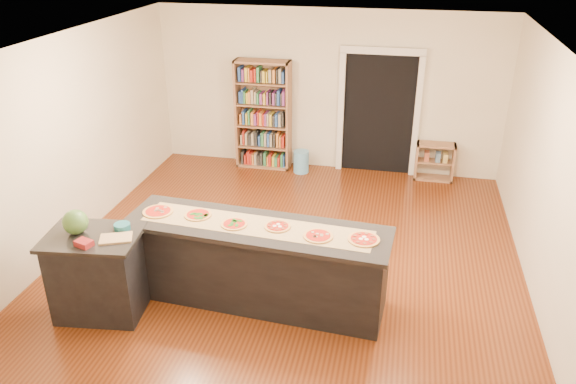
% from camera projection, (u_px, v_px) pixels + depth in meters
% --- Properties ---
extents(room, '(6.00, 7.00, 2.80)m').
position_uv_depth(room, '(284.00, 169.00, 6.64)').
color(room, silver).
rests_on(room, ground).
extents(doorway, '(1.40, 0.09, 2.21)m').
position_uv_depth(doorway, '(379.00, 106.00, 9.61)').
color(doorway, black).
rests_on(doorway, room).
extents(kitchen_island, '(3.00, 0.81, 0.99)m').
position_uv_depth(kitchen_island, '(257.00, 263.00, 6.43)').
color(kitchen_island, black).
rests_on(kitchen_island, ground).
extents(side_counter, '(1.01, 0.74, 1.00)m').
position_uv_depth(side_counter, '(98.00, 274.00, 6.23)').
color(side_counter, black).
rests_on(side_counter, ground).
extents(bookshelf, '(0.97, 0.34, 1.94)m').
position_uv_depth(bookshelf, '(263.00, 115.00, 9.93)').
color(bookshelf, '#9C6E4B').
rests_on(bookshelf, ground).
extents(low_shelf, '(0.66, 0.28, 0.66)m').
position_uv_depth(low_shelf, '(435.00, 162.00, 9.66)').
color(low_shelf, '#9C6E4B').
rests_on(low_shelf, ground).
extents(waste_bin, '(0.27, 0.27, 0.40)m').
position_uv_depth(waste_bin, '(301.00, 162.00, 9.99)').
color(waste_bin, '#63AADC').
rests_on(waste_bin, ground).
extents(kraft_paper, '(2.63, 0.64, 0.00)m').
position_uv_depth(kraft_paper, '(256.00, 226.00, 6.22)').
color(kraft_paper, tan).
rests_on(kraft_paper, kitchen_island).
extents(watermelon, '(0.27, 0.27, 0.27)m').
position_uv_depth(watermelon, '(75.00, 222.00, 6.00)').
color(watermelon, '#144214').
rests_on(watermelon, side_counter).
extents(cutting_board, '(0.39, 0.33, 0.02)m').
position_uv_depth(cutting_board, '(116.00, 238.00, 5.94)').
color(cutting_board, tan).
rests_on(cutting_board, side_counter).
extents(package_red, '(0.20, 0.17, 0.06)m').
position_uv_depth(package_red, '(84.00, 243.00, 5.80)').
color(package_red, maroon).
rests_on(package_red, side_counter).
extents(package_teal, '(0.18, 0.18, 0.07)m').
position_uv_depth(package_teal, '(122.00, 227.00, 6.12)').
color(package_teal, '#195966').
rests_on(package_teal, side_counter).
extents(pizza_a, '(0.34, 0.34, 0.02)m').
position_uv_depth(pizza_a, '(158.00, 211.00, 6.50)').
color(pizza_a, '#B58545').
rests_on(pizza_a, kitchen_island).
extents(pizza_b, '(0.33, 0.33, 0.02)m').
position_uv_depth(pizza_b, '(198.00, 215.00, 6.43)').
color(pizza_b, '#B58545').
rests_on(pizza_b, kitchen_island).
extents(pizza_c, '(0.28, 0.28, 0.02)m').
position_uv_depth(pizza_c, '(234.00, 224.00, 6.23)').
color(pizza_c, '#B58545').
rests_on(pizza_c, kitchen_island).
extents(pizza_d, '(0.30, 0.30, 0.02)m').
position_uv_depth(pizza_d, '(278.00, 226.00, 6.18)').
color(pizza_d, '#B58545').
rests_on(pizza_d, kitchen_island).
extents(pizza_e, '(0.32, 0.32, 0.02)m').
position_uv_depth(pizza_e, '(318.00, 236.00, 5.99)').
color(pizza_e, '#B58545').
rests_on(pizza_e, kitchen_island).
extents(pizza_f, '(0.32, 0.32, 0.02)m').
position_uv_depth(pizza_f, '(364.00, 239.00, 5.93)').
color(pizza_f, '#B58545').
rests_on(pizza_f, kitchen_island).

